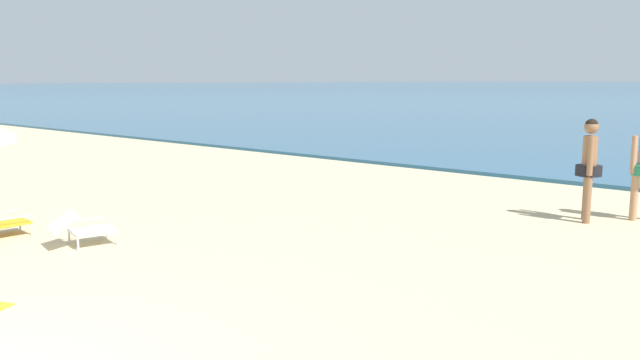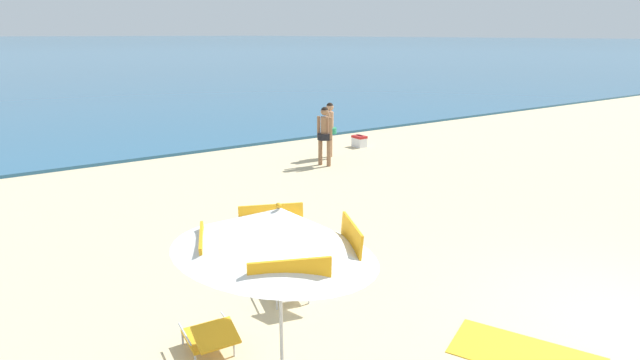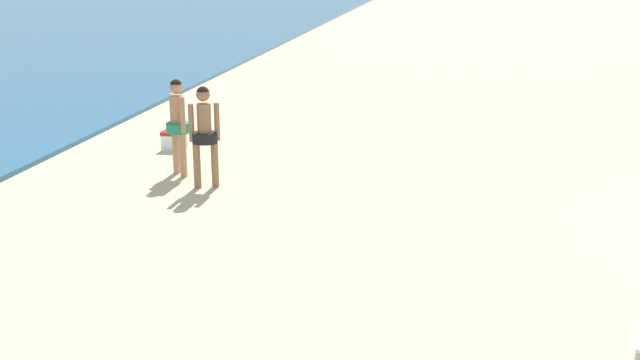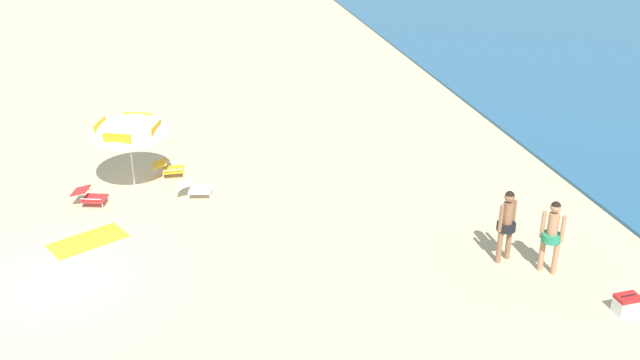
{
  "view_description": "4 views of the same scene",
  "coord_description": "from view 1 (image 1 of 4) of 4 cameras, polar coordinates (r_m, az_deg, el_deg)",
  "views": [
    {
      "loc": [
        5.19,
        -1.34,
        2.45
      ],
      "look_at": [
        -2.1,
        7.12,
        0.68
      ],
      "focal_mm": 35.77,
      "sensor_mm": 36.0,
      "label": 1
    },
    {
      "loc": [
        -7.01,
        -2.66,
        3.88
      ],
      "look_at": [
        -1.51,
        5.52,
        1.07
      ],
      "focal_mm": 28.96,
      "sensor_mm": 36.0,
      "label": 2
    },
    {
      "loc": [
        -10.9,
        5.69,
        3.9
      ],
      "look_at": [
        -1.23,
        7.4,
        1.07
      ],
      "focal_mm": 43.58,
      "sensor_mm": 36.0,
      "label": 3
    },
    {
      "loc": [
        15.24,
        1.98,
        9.28
      ],
      "look_at": [
        -2.24,
        6.53,
        0.7
      ],
      "focal_mm": 42.63,
      "sensor_mm": 36.0,
      "label": 4
    }
  ],
  "objects": [
    {
      "name": "person_standing_near_shore",
      "position": [
        11.9,
        22.94,
        1.45
      ],
      "size": [
        0.44,
        0.5,
        1.79
      ],
      "color": "#8C6042",
      "rests_on": "ground"
    },
    {
      "name": "lounge_chair_beside_umbrella",
      "position": [
        10.12,
        -20.49,
        -4.02
      ],
      "size": [
        0.73,
        1.0,
        0.53
      ],
      "color": "white",
      "rests_on": "ground"
    }
  ]
}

